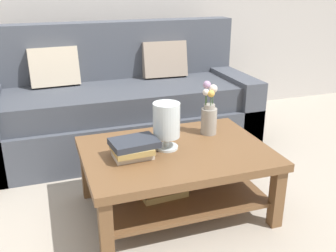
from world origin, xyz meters
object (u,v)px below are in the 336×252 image
at_px(couch, 120,106).
at_px(book_stack_main, 133,148).
at_px(glass_hurricane_vase, 166,122).
at_px(flower_pitcher, 209,114).
at_px(coffee_table, 175,167).

xyz_separation_m(couch, book_stack_main, (-0.18, -1.18, 0.13)).
relative_size(book_stack_main, glass_hurricane_vase, 0.98).
bearing_deg(glass_hurricane_vase, flower_pitcher, 21.96).
distance_m(coffee_table, glass_hurricane_vase, 0.30).
bearing_deg(book_stack_main, glass_hurricane_vase, 13.81).
height_order(book_stack_main, flower_pitcher, flower_pitcher).
bearing_deg(couch, coffee_table, -85.45).
height_order(coffee_table, flower_pitcher, flower_pitcher).
xyz_separation_m(couch, glass_hurricane_vase, (0.05, -1.12, 0.24)).
height_order(coffee_table, glass_hurricane_vase, glass_hurricane_vase).
bearing_deg(book_stack_main, couch, 81.46).
bearing_deg(coffee_table, book_stack_main, -175.70).
xyz_separation_m(coffee_table, glass_hurricane_vase, (-0.04, 0.04, 0.29)).
bearing_deg(book_stack_main, coffee_table, 4.30).
height_order(glass_hurricane_vase, flower_pitcher, flower_pitcher).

